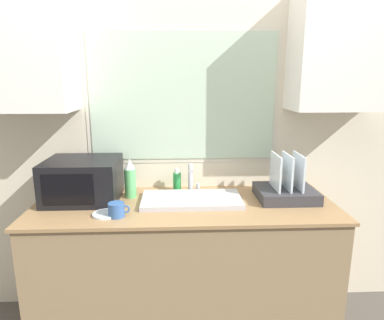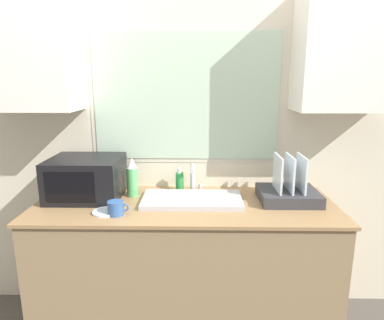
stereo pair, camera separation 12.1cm
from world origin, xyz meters
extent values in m
cube|color=#8C7251|center=(0.00, 0.33, 0.44)|extent=(1.81, 0.66, 0.87)
cube|color=#99754C|center=(0.00, 0.33, 0.88)|extent=(1.84, 0.69, 0.02)
cube|color=beige|center=(0.00, 0.69, 1.30)|extent=(6.00, 0.06, 2.60)
cube|color=beige|center=(0.00, 0.66, 1.52)|extent=(1.30, 0.01, 0.90)
cube|color=#B2CCB2|center=(0.00, 0.66, 1.52)|extent=(1.24, 0.01, 0.84)
cube|color=white|center=(-0.97, 0.50, 1.81)|extent=(0.58, 0.32, 0.73)
cube|color=white|center=(0.97, 0.50, 1.81)|extent=(0.58, 0.32, 0.73)
cube|color=#B2B2B7|center=(0.04, 0.35, 0.91)|extent=(0.61, 0.32, 0.03)
cylinder|color=#B7B7BC|center=(0.04, 0.54, 0.99)|extent=(0.03, 0.03, 0.20)
cylinder|color=#B7B7BC|center=(0.04, 0.47, 1.07)|extent=(0.03, 0.13, 0.03)
cylinder|color=#B7B7BC|center=(0.09, 0.54, 0.92)|extent=(0.02, 0.02, 0.06)
cube|color=black|center=(-0.63, 0.43, 1.02)|extent=(0.45, 0.39, 0.26)
cube|color=black|center=(-0.67, 0.23, 1.02)|extent=(0.29, 0.01, 0.18)
cube|color=#333338|center=(0.64, 0.38, 0.93)|extent=(0.36, 0.32, 0.07)
cube|color=silver|center=(0.57, 0.38, 1.07)|extent=(0.01, 0.22, 0.22)
cube|color=silver|center=(0.64, 0.38, 1.07)|extent=(0.01, 0.22, 0.22)
cube|color=silver|center=(0.72, 0.38, 1.07)|extent=(0.01, 0.22, 0.22)
cylinder|color=#59B266|center=(-0.35, 0.46, 0.99)|extent=(0.07, 0.07, 0.19)
cone|color=silver|center=(-0.35, 0.46, 1.11)|extent=(0.07, 0.07, 0.07)
cylinder|color=#268C3F|center=(-0.05, 0.58, 0.95)|extent=(0.05, 0.05, 0.12)
cylinder|color=white|center=(-0.05, 0.58, 1.03)|extent=(0.03, 0.03, 0.03)
cylinder|color=#335999|center=(-0.38, 0.14, 0.93)|extent=(0.09, 0.09, 0.08)
torus|color=#335999|center=(-0.33, 0.14, 0.94)|extent=(0.05, 0.01, 0.05)
cylinder|color=silver|center=(-0.45, 0.16, 0.90)|extent=(0.15, 0.15, 0.01)
camera|label=1|loc=(-0.04, -1.65, 1.64)|focal=32.00mm
camera|label=2|loc=(0.08, -1.66, 1.64)|focal=32.00mm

